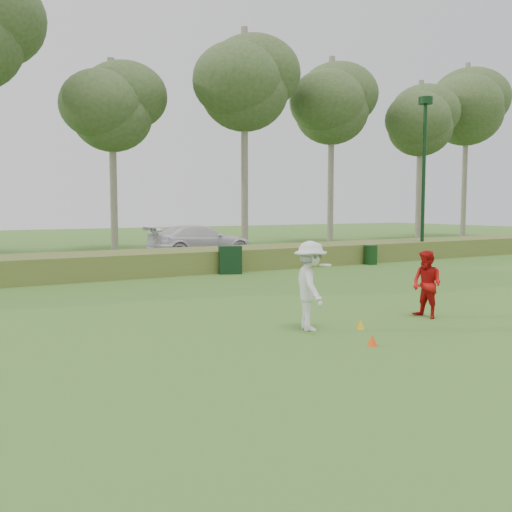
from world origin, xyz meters
TOP-DOWN VIEW (x-y plane):
  - ground at (0.00, 0.00)m, footprint 120.00×120.00m
  - reed_strip at (0.00, 12.00)m, footprint 80.00×3.00m
  - park_road at (0.00, 17.00)m, footprint 80.00×6.00m
  - lamp_post at (14.00, 11.00)m, footprint 0.70×0.70m
  - tree_4 at (2.00, 24.50)m, footprint 6.24×6.24m
  - tree_5 at (10.00, 22.50)m, footprint 7.28×7.28m
  - tree_6 at (18.00, 23.80)m, footprint 7.02×7.02m
  - tree_7 at (26.00, 22.80)m, footprint 6.50×6.50m
  - tree_8 at (33.00, 24.20)m, footprint 8.06×8.06m
  - player_white at (-0.89, 0.14)m, footprint 1.11×1.44m
  - player_red at (2.37, -0.16)m, footprint 0.66×0.83m
  - cone_orange at (-0.67, -1.62)m, footprint 0.20×0.20m
  - cone_yellow at (0.14, -0.32)m, footprint 0.20×0.20m
  - utility_cabinet at (2.48, 10.29)m, footprint 1.04×0.84m
  - trash_bin at (9.86, 10.23)m, footprint 0.78×0.78m
  - car_right at (4.54, 17.54)m, footprint 5.70×2.35m

SIDE VIEW (x-z plane):
  - ground at x=0.00m, z-range 0.00..0.00m
  - park_road at x=0.00m, z-range 0.00..0.06m
  - cone_yellow at x=0.14m, z-range 0.00..0.22m
  - cone_orange at x=-0.67m, z-range 0.00..0.22m
  - reed_strip at x=0.00m, z-range 0.00..0.90m
  - trash_bin at x=9.86m, z-range 0.00..0.90m
  - utility_cabinet at x=2.48m, z-range 0.00..1.12m
  - player_red at x=2.37m, z-range 0.00..1.64m
  - car_right at x=4.54m, z-range 0.06..1.71m
  - player_white at x=-0.89m, z-range 0.00..1.96m
  - lamp_post at x=14.00m, z-range 1.51..9.68m
  - tree_4 at x=2.00m, z-range 2.84..14.34m
  - tree_7 at x=26.00m, z-range 3.09..15.59m
  - tree_6 at x=18.00m, z-range 3.35..16.85m
  - tree_5 at x=10.00m, z-range 3.47..17.47m
  - tree_8 at x=33.00m, z-range 3.73..18.73m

